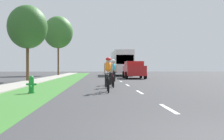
# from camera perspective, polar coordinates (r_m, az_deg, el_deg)

# --- Properties ---
(ground_plane) EXTENTS (120.00, 120.00, 0.00)m
(ground_plane) POSITION_cam_1_polar(r_m,az_deg,el_deg) (23.83, 1.60, -2.22)
(ground_plane) COLOR #38383A
(grass_verge) EXTENTS (2.52, 70.00, 0.01)m
(grass_verge) POSITION_cam_1_polar(r_m,az_deg,el_deg) (23.93, -9.91, -2.20)
(grass_verge) COLOR #38722D
(grass_verge) RESTS_ON ground_plane
(sidewalk_concrete) EXTENTS (1.87, 70.00, 0.10)m
(sidewalk_concrete) POSITION_cam_1_polar(r_m,az_deg,el_deg) (24.29, -15.06, -2.17)
(sidewalk_concrete) COLOR #9E998E
(sidewalk_concrete) RESTS_ON ground_plane
(lane_markings_center) EXTENTS (0.12, 52.71, 0.01)m
(lane_markings_center) POSITION_cam_1_polar(r_m,az_deg,el_deg) (27.82, 0.94, -1.83)
(lane_markings_center) COLOR white
(lane_markings_center) RESTS_ON ground_plane
(fire_hydrant_green) EXTENTS (0.44, 0.38, 0.76)m
(fire_hydrant_green) POSITION_cam_1_polar(r_m,az_deg,el_deg) (12.52, -16.29, -2.93)
(fire_hydrant_green) COLOR #1E8C33
(fire_hydrant_green) RESTS_ON ground_plane
(cyclist_lead) EXTENTS (0.42, 1.72, 1.58)m
(cyclist_lead) POSITION_cam_1_polar(r_m,az_deg,el_deg) (12.69, -0.81, -0.88)
(cyclist_lead) COLOR black
(cyclist_lead) RESTS_ON ground_plane
(cyclist_trailing) EXTENTS (0.42, 1.72, 1.58)m
(cyclist_trailing) POSITION_cam_1_polar(r_m,az_deg,el_deg) (15.79, 0.19, -0.62)
(cyclist_trailing) COLOR black
(cyclist_trailing) RESTS_ON ground_plane
(cyclist_distant) EXTENTS (0.42, 1.72, 1.58)m
(cyclist_distant) POSITION_cam_1_polar(r_m,az_deg,el_deg) (18.09, 0.03, -0.49)
(cyclist_distant) COLOR black
(cyclist_distant) RESTS_ON ground_plane
(suv_red) EXTENTS (2.15, 4.70, 1.79)m
(suv_red) POSITION_cam_1_polar(r_m,az_deg,el_deg) (29.11, 4.54, 0.13)
(suv_red) COLOR red
(suv_red) RESTS_ON ground_plane
(bus_white) EXTENTS (2.78, 11.60, 3.48)m
(bus_white) POSITION_cam_1_polar(r_m,az_deg,el_deg) (41.02, 1.89, 1.66)
(bus_white) COLOR silver
(bus_white) RESTS_ON ground_plane
(street_tree_near) EXTENTS (3.27, 3.27, 6.31)m
(street_tree_near) POSITION_cam_1_polar(r_m,az_deg,el_deg) (24.26, -17.03, 8.46)
(street_tree_near) COLOR brown
(street_tree_near) RESTS_ON ground_plane
(street_tree_far) EXTENTS (4.30, 4.30, 8.73)m
(street_tree_far) POSITION_cam_1_polar(r_m,az_deg,el_deg) (41.86, -11.02, 7.63)
(street_tree_far) COLOR brown
(street_tree_far) RESTS_ON ground_plane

